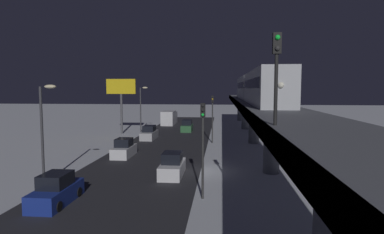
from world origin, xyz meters
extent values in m
plane|color=silver|center=(0.00, 0.00, 0.00)|extent=(240.00, 240.00, 0.00)
cube|color=#28282D|center=(5.01, 0.00, 0.00)|extent=(11.00, 108.04, 0.01)
cube|color=slate|center=(-6.65, 0.00, 5.34)|extent=(5.00, 108.04, 0.80)
cube|color=#38383D|center=(-4.27, 0.00, 5.34)|extent=(0.24, 105.88, 0.80)
cylinder|color=slate|center=(-6.65, -46.30, 2.47)|extent=(1.40, 1.40, 4.94)
cylinder|color=slate|center=(-6.65, -30.87, 2.47)|extent=(1.40, 1.40, 4.94)
cylinder|color=slate|center=(-6.65, -15.43, 2.47)|extent=(1.40, 1.40, 4.94)
cylinder|color=slate|center=(-6.65, 0.00, 2.47)|extent=(1.40, 1.40, 4.94)
cylinder|color=slate|center=(-6.65, 15.43, 2.47)|extent=(1.40, 1.40, 4.94)
cube|color=#B7BABF|center=(-6.65, -5.22, 7.44)|extent=(2.90, 18.00, 3.40)
cube|color=black|center=(-6.65, -5.22, 7.84)|extent=(2.94, 16.20, 0.90)
cube|color=#B7BABF|center=(-6.65, -23.82, 7.44)|extent=(2.90, 18.00, 3.40)
cube|color=black|center=(-6.65, -23.82, 7.84)|extent=(2.94, 16.20, 0.90)
sphere|color=white|center=(-6.65, 3.83, 7.61)|extent=(0.44, 0.44, 0.44)
cylinder|color=black|center=(-4.65, 13.80, 7.34)|extent=(0.16, 0.16, 3.20)
cube|color=black|center=(-4.65, 13.80, 9.29)|extent=(0.36, 0.28, 0.90)
sphere|color=#19F23F|center=(-4.65, 13.96, 9.52)|extent=(0.22, 0.22, 0.22)
sphere|color=#333333|center=(-4.65, 13.96, 9.06)|extent=(0.22, 0.22, 0.22)
cube|color=navy|center=(8.21, 8.93, 0.55)|extent=(1.80, 4.39, 1.10)
cube|color=black|center=(8.21, 8.93, 1.54)|extent=(1.58, 2.11, 0.87)
cylinder|color=black|center=(7.36, 10.29, 0.32)|extent=(0.20, 0.64, 0.64)
cylinder|color=black|center=(9.07, 10.29, 0.32)|extent=(0.20, 0.64, 0.64)
cylinder|color=black|center=(7.36, 7.57, 0.32)|extent=(0.20, 0.64, 0.64)
cylinder|color=black|center=(9.07, 7.57, 0.32)|extent=(0.20, 0.64, 0.64)
cube|color=#B2B2B7|center=(8.21, -17.77, 0.55)|extent=(1.80, 4.73, 1.10)
cube|color=black|center=(8.21, -17.77, 1.54)|extent=(1.58, 2.27, 0.87)
cube|color=silver|center=(8.21, -5.48, 0.55)|extent=(1.80, 4.13, 1.10)
cube|color=black|center=(8.21, -5.48, 1.54)|extent=(1.58, 1.98, 0.87)
cube|color=#2D6038|center=(3.61, -26.70, 0.55)|extent=(1.80, 4.02, 1.10)
cube|color=black|center=(3.61, -26.70, 1.54)|extent=(1.58, 1.93, 0.87)
cube|color=silver|center=(1.81, 1.64, 0.55)|extent=(1.80, 4.35, 1.10)
cube|color=black|center=(1.81, 1.64, 1.54)|extent=(1.58, 2.09, 0.87)
cube|color=#B2B2B7|center=(8.41, -40.02, 1.20)|extent=(2.30, 2.20, 2.40)
cube|color=silver|center=(8.41, -36.22, 1.40)|extent=(2.40, 5.00, 2.80)
cylinder|color=#2D2D2D|center=(-1.09, 7.18, 2.75)|extent=(0.16, 0.16, 5.50)
cube|color=black|center=(-1.09, 7.18, 5.95)|extent=(0.32, 0.32, 0.90)
sphere|color=black|center=(-1.09, 7.36, 6.25)|extent=(0.20, 0.20, 0.20)
sphere|color=black|center=(-1.09, 7.36, 5.95)|extent=(0.20, 0.20, 0.20)
sphere|color=#19E53F|center=(-1.09, 7.36, 5.65)|extent=(0.20, 0.20, 0.20)
cylinder|color=#2D2D2D|center=(-1.09, -14.99, 2.75)|extent=(0.16, 0.16, 5.50)
cube|color=black|center=(-1.09, -14.99, 5.95)|extent=(0.32, 0.32, 0.90)
sphere|color=black|center=(-1.09, -14.81, 6.25)|extent=(0.20, 0.20, 0.20)
sphere|color=yellow|center=(-1.09, -14.81, 5.95)|extent=(0.20, 0.20, 0.20)
sphere|color=black|center=(-1.09, -14.81, 5.65)|extent=(0.20, 0.20, 0.20)
cylinder|color=#4C4C51|center=(13.93, -22.83, 3.25)|extent=(0.36, 0.36, 6.50)
cube|color=yellow|center=(13.93, -22.83, 7.70)|extent=(4.80, 0.30, 2.40)
cylinder|color=#38383D|center=(11.31, 5.00, 3.75)|extent=(0.20, 0.20, 7.50)
ellipsoid|color=#F4E5B2|center=(10.51, 5.00, 7.50)|extent=(0.90, 0.44, 0.30)
cylinder|color=#38383D|center=(11.31, -25.00, 3.75)|extent=(0.20, 0.20, 7.50)
ellipsoid|color=#F4E5B2|center=(10.51, -25.00, 7.50)|extent=(0.90, 0.44, 0.30)
camera|label=1|loc=(-2.30, 28.13, 7.35)|focal=30.11mm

